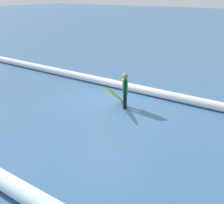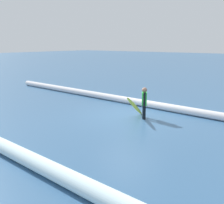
{
  "view_description": "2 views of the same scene",
  "coord_description": "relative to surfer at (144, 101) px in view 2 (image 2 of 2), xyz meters",
  "views": [
    {
      "loc": [
        -6.97,
        9.56,
        4.24
      ],
      "look_at": [
        -1.4,
        1.57,
        0.8
      ],
      "focal_mm": 51.02,
      "sensor_mm": 36.0,
      "label": 1
    },
    {
      "loc": [
        -7.15,
        9.94,
        3.22
      ],
      "look_at": [
        -0.73,
        1.96,
        1.04
      ],
      "focal_mm": 45.36,
      "sensor_mm": 36.0,
      "label": 2
    }
  ],
  "objects": [
    {
      "name": "wave_crest_foreground",
      "position": [
        1.88,
        -1.95,
        -0.57
      ],
      "size": [
        20.21,
        1.44,
        0.35
      ],
      "primitive_type": "cylinder",
      "rotation": [
        0.0,
        1.57,
        -0.05
      ],
      "color": "white",
      "rests_on": "ground_plane"
    },
    {
      "name": "surfer",
      "position": [
        0.0,
        0.0,
        0.0
      ],
      "size": [
        0.35,
        0.52,
        1.34
      ],
      "rotation": [
        0.0,
        0.0,
        5.3
      ],
      "color": "black",
      "rests_on": "ground_plane"
    },
    {
      "name": "surfboard",
      "position": [
        0.33,
        0.22,
        -0.22
      ],
      "size": [
        0.53,
        1.59,
        1.07
      ],
      "color": "yellow",
      "rests_on": "ground_plane"
    },
    {
      "name": "ground_plane",
      "position": [
        0.86,
        0.06,
        -0.75
      ],
      "size": [
        144.11,
        144.11,
        0.0
      ],
      "primitive_type": "plane",
      "color": "#38618B"
    }
  ]
}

